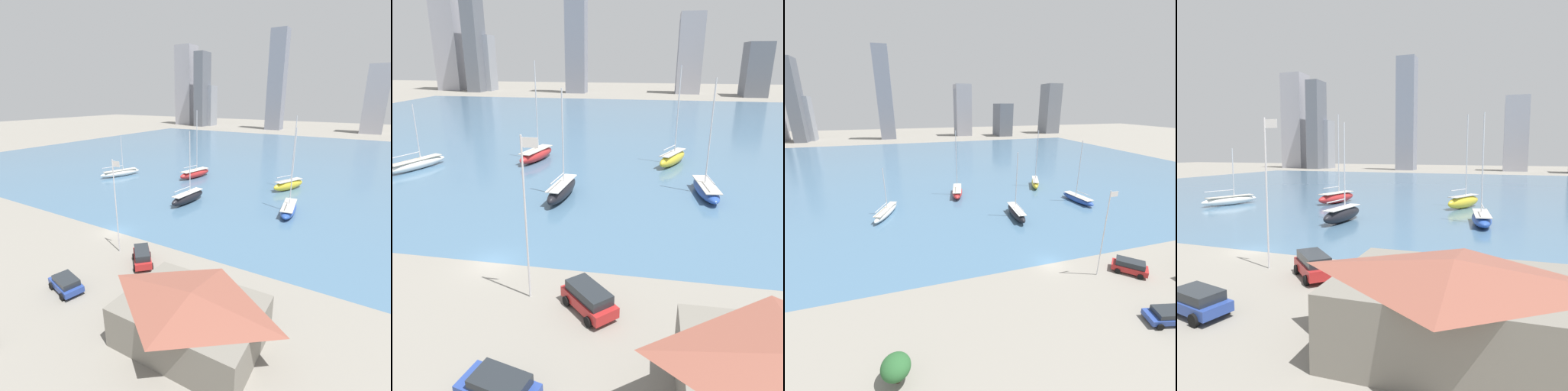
% 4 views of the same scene
% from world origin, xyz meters
% --- Properties ---
extents(ground_plane, '(500.00, 500.00, 0.00)m').
position_xyz_m(ground_plane, '(0.00, 0.00, 0.00)').
color(ground_plane, gray).
extents(harbor_water, '(180.00, 140.00, 0.00)m').
position_xyz_m(harbor_water, '(0.00, 70.00, 0.00)').
color(harbor_water, '#476B89').
rests_on(harbor_water, ground_plane).
extents(flag_pole, '(1.24, 0.14, 12.48)m').
position_xyz_m(flag_pole, '(5.03, -4.25, 6.74)').
color(flag_pole, silver).
rests_on(flag_pole, ground_plane).
extents(distant_city_skyline, '(211.90, 24.56, 58.62)m').
position_xyz_m(distant_city_skyline, '(-10.45, 171.55, 21.78)').
color(distant_city_skyline, '#9E9EA8').
rests_on(distant_city_skyline, ground_plane).
extents(sailboat_red, '(4.72, 10.49, 16.69)m').
position_xyz_m(sailboat_red, '(-6.96, 34.85, 1.11)').
color(sailboat_red, '#B72828').
rests_on(sailboat_red, harbor_water).
extents(sailboat_white, '(5.61, 10.80, 10.35)m').
position_xyz_m(sailboat_white, '(-24.43, 26.05, 0.89)').
color(sailboat_white, white).
rests_on(sailboat_white, harbor_water).
extents(sailboat_yellow, '(5.66, 9.34, 16.04)m').
position_xyz_m(sailboat_yellow, '(16.56, 36.26, 1.21)').
color(sailboat_yellow, yellow).
rests_on(sailboat_yellow, harbor_water).
extents(sailboat_blue, '(3.83, 10.05, 14.91)m').
position_xyz_m(sailboat_blue, '(20.52, 21.59, 0.91)').
color(sailboat_blue, '#284CA8').
rests_on(sailboat_blue, harbor_water).
extents(sailboat_black, '(2.86, 9.68, 13.76)m').
position_xyz_m(sailboat_black, '(2.11, 17.27, 1.12)').
color(sailboat_black, black).
rests_on(sailboat_black, harbor_water).
extents(parked_suv_red, '(4.63, 4.64, 1.93)m').
position_xyz_m(parked_suv_red, '(9.69, -5.12, 1.05)').
color(parked_suv_red, '#B22323').
rests_on(parked_suv_red, ground_plane).
extents(parked_wagon_blue, '(4.64, 3.11, 1.61)m').
position_xyz_m(parked_wagon_blue, '(6.38, -13.52, 0.89)').
color(parked_wagon_blue, '#284293').
rests_on(parked_wagon_blue, ground_plane).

